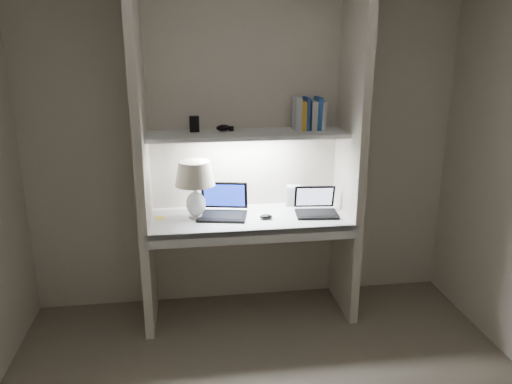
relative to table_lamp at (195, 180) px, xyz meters
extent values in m
cube|color=beige|center=(0.38, 0.25, 0.20)|extent=(3.20, 0.01, 2.50)
cube|color=beige|center=(-0.35, -0.03, 0.20)|extent=(0.06, 0.55, 2.50)
cube|color=beige|center=(1.11, -0.03, 0.20)|extent=(0.06, 0.55, 2.50)
cube|color=white|center=(0.38, -0.03, -0.30)|extent=(1.40, 0.55, 0.04)
cube|color=silver|center=(0.38, -0.29, -0.33)|extent=(1.46, 0.03, 0.10)
cube|color=silver|center=(0.38, 0.07, 0.30)|extent=(1.40, 0.36, 0.03)
cube|color=white|center=(0.38, 0.07, 0.28)|extent=(0.60, 0.04, 0.02)
cylinder|color=white|center=(0.00, 0.00, -0.27)|extent=(0.10, 0.10, 0.02)
ellipsoid|color=white|center=(0.00, 0.00, -0.17)|extent=(0.14, 0.14, 0.18)
cylinder|color=white|center=(0.00, 0.00, -0.07)|extent=(0.02, 0.02, 0.07)
sphere|color=#FFD899|center=(0.00, 0.00, 0.00)|extent=(0.04, 0.04, 0.04)
cube|color=black|center=(0.18, -0.02, -0.27)|extent=(0.38, 0.30, 0.02)
cube|color=black|center=(0.18, -0.02, -0.26)|extent=(0.31, 0.22, 0.00)
cube|color=black|center=(0.21, 0.12, -0.15)|extent=(0.34, 0.13, 0.21)
cube|color=#1731C8|center=(0.21, 0.11, -0.15)|extent=(0.30, 0.10, 0.17)
cube|color=black|center=(0.86, -0.07, -0.27)|extent=(0.32, 0.23, 0.02)
cube|color=black|center=(0.86, -0.07, -0.26)|extent=(0.27, 0.17, 0.00)
cube|color=black|center=(0.88, 0.05, -0.17)|extent=(0.30, 0.09, 0.17)
cube|color=silver|center=(0.88, 0.05, -0.17)|extent=(0.27, 0.07, 0.14)
cube|color=silver|center=(0.74, 0.17, -0.20)|extent=(0.13, 0.10, 0.16)
ellipsoid|color=black|center=(0.49, -0.10, -0.26)|extent=(0.09, 0.06, 0.03)
torus|color=black|center=(0.27, -0.01, -0.27)|extent=(0.11, 0.11, 0.01)
cube|color=yellow|center=(-0.26, 0.03, -0.28)|extent=(0.08, 0.08, 0.00)
cube|color=#BDBDBD|center=(0.93, 0.12, 0.42)|extent=(0.03, 0.15, 0.21)
cube|color=#254E95|center=(0.90, 0.12, 0.43)|extent=(0.04, 0.15, 0.23)
cube|color=#B9BAB5|center=(0.86, 0.12, 0.42)|extent=(0.04, 0.15, 0.21)
cube|color=navy|center=(0.81, 0.12, 0.43)|extent=(0.03, 0.15, 0.23)
cube|color=gold|center=(0.78, 0.12, 0.42)|extent=(0.03, 0.15, 0.21)
cube|color=silver|center=(0.74, 0.12, 0.43)|extent=(0.04, 0.15, 0.23)
cube|color=black|center=(0.01, 0.13, 0.37)|extent=(0.07, 0.05, 0.11)
ellipsoid|color=black|center=(0.21, 0.13, 0.34)|extent=(0.13, 0.11, 0.05)
camera|label=1|loc=(-0.04, -3.38, 0.93)|focal=35.00mm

